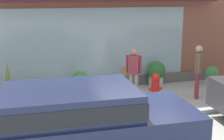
# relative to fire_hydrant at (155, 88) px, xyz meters

# --- Properties ---
(ground_plane) EXTENTS (60.00, 60.00, 0.00)m
(ground_plane) POSITION_rel_fire_hydrant_xyz_m (-0.75, -1.07, -0.43)
(ground_plane) COLOR #B2AFA8
(curb_strip) EXTENTS (14.00, 0.24, 0.12)m
(curb_strip) POSITION_rel_fire_hydrant_xyz_m (-0.75, -1.27, -0.37)
(curb_strip) COLOR #B2B2AD
(curb_strip) RESTS_ON ground_plane
(storefront) EXTENTS (14.00, 0.81, 4.93)m
(storefront) POSITION_rel_fire_hydrant_xyz_m (-0.77, 2.11, 1.98)
(storefront) COLOR #935642
(storefront) RESTS_ON ground_plane
(fire_hydrant) EXTENTS (0.42, 0.40, 0.88)m
(fire_hydrant) POSITION_rel_fire_hydrant_xyz_m (0.00, 0.00, 0.00)
(fire_hydrant) COLOR red
(fire_hydrant) RESTS_ON ground_plane
(pedestrian_with_handbag) EXTENTS (0.60, 0.45, 1.55)m
(pedestrian_with_handbag) POSITION_rel_fire_hydrant_xyz_m (-0.51, 0.60, 0.46)
(pedestrian_with_handbag) COLOR #9E9384
(pedestrian_with_handbag) RESTS_ON ground_plane
(pedestrian_passerby) EXTENTS (0.31, 0.44, 1.68)m
(pedestrian_passerby) POSITION_rel_fire_hydrant_xyz_m (1.37, -0.07, 0.55)
(pedestrian_passerby) COLOR #8E333D
(pedestrian_passerby) RESTS_ON ground_plane
(parked_car_navy) EXTENTS (4.47, 2.10, 1.52)m
(parked_car_navy) POSITION_rel_fire_hydrant_xyz_m (-2.89, -3.01, 0.43)
(parked_car_navy) COLOR navy
(parked_car_navy) RESTS_ON ground_plane
(potted_plant_trailing_edge) EXTENTS (0.55, 0.55, 0.82)m
(potted_plant_trailing_edge) POSITION_rel_fire_hydrant_xyz_m (-2.10, 1.13, 0.02)
(potted_plant_trailing_edge) COLOR #9E6042
(potted_plant_trailing_edge) RESTS_ON ground_plane
(potted_plant_window_center) EXTENTS (0.64, 0.64, 0.90)m
(potted_plant_window_center) POSITION_rel_fire_hydrant_xyz_m (0.68, 1.51, 0.05)
(potted_plant_window_center) COLOR #B7B2A3
(potted_plant_window_center) RESTS_ON ground_plane
(potted_plant_low_front) EXTENTS (0.47, 0.47, 0.69)m
(potted_plant_low_front) POSITION_rel_fire_hydrant_xyz_m (2.69, 1.18, -0.08)
(potted_plant_low_front) COLOR #B7B2A3
(potted_plant_low_front) RESTS_ON ground_plane
(potted_plant_window_right) EXTENTS (0.32, 0.32, 0.52)m
(potted_plant_window_right) POSITION_rel_fire_hydrant_xyz_m (-3.38, 1.47, -0.15)
(potted_plant_window_right) COLOR #9E6042
(potted_plant_window_right) RESTS_ON ground_plane
(potted_plant_corner_tall) EXTENTS (0.29, 0.29, 1.25)m
(potted_plant_corner_tall) POSITION_rel_fire_hydrant_xyz_m (-4.27, 1.22, 0.16)
(potted_plant_corner_tall) COLOR #4C4C51
(potted_plant_corner_tall) RESTS_ON ground_plane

